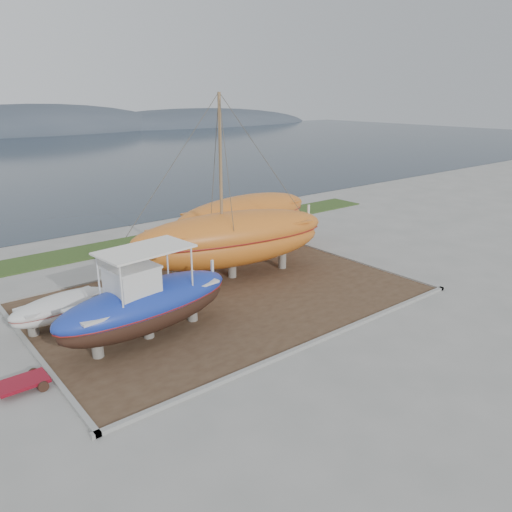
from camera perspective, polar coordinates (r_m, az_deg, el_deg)
ground at (r=21.90m, az=2.88°, el=-7.92°), size 140.00×140.00×0.00m
dirt_patch at (r=24.74m, az=-3.32°, el=-4.69°), size 18.00×12.00×0.06m
curb_frame at (r=24.72m, az=-3.32°, el=-4.59°), size 18.60×12.60×0.15m
grass_strip at (r=34.23m, az=-14.66°, el=1.30°), size 44.00×3.00×0.08m
blue_caique at (r=20.46m, az=-12.47°, el=-4.31°), size 8.07×3.26×3.78m
white_dinghy at (r=23.11m, az=-21.41°, el=-5.82°), size 4.62×2.39×1.32m
orange_sailboat at (r=25.96m, az=-2.88°, el=7.57°), size 11.41×5.24×9.60m
orange_bare_hull at (r=31.61m, az=-1.34°, el=3.73°), size 10.48×3.85×3.37m
red_trailer at (r=19.20m, az=-25.09°, el=-13.22°), size 2.43×1.23×0.34m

